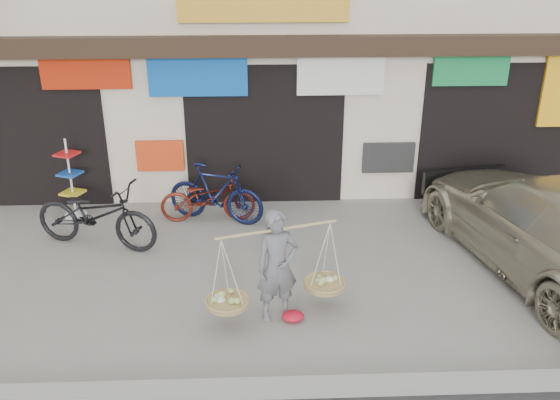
{
  "coord_description": "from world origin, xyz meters",
  "views": [
    {
      "loc": [
        -0.14,
        -7.34,
        4.74
      ],
      "look_at": [
        0.19,
        0.9,
        1.14
      ],
      "focal_mm": 38.0,
      "sensor_mm": 36.0,
      "label": 1
    }
  ],
  "objects_px": {
    "street_vendor": "(277,271)",
    "bike_1": "(216,193)",
    "suv": "(550,225)",
    "display_rack": "(72,186)",
    "bike_2": "(208,198)",
    "bike_0": "(96,215)"
  },
  "relations": [
    {
      "from": "bike_0",
      "to": "display_rack",
      "type": "bearing_deg",
      "value": 48.38
    },
    {
      "from": "bike_0",
      "to": "street_vendor",
      "type": "bearing_deg",
      "value": -109.31
    },
    {
      "from": "display_rack",
      "to": "bike_1",
      "type": "bearing_deg",
      "value": -6.95
    },
    {
      "from": "bike_1",
      "to": "suv",
      "type": "height_order",
      "value": "suv"
    },
    {
      "from": "street_vendor",
      "to": "bike_1",
      "type": "relative_size",
      "value": 1.02
    },
    {
      "from": "street_vendor",
      "to": "bike_2",
      "type": "distance_m",
      "value": 3.35
    },
    {
      "from": "suv",
      "to": "bike_1",
      "type": "bearing_deg",
      "value": -32.03
    },
    {
      "from": "street_vendor",
      "to": "bike_2",
      "type": "xyz_separation_m",
      "value": [
        -1.16,
        3.13,
        -0.28
      ]
    },
    {
      "from": "street_vendor",
      "to": "display_rack",
      "type": "bearing_deg",
      "value": 120.31
    },
    {
      "from": "bike_0",
      "to": "bike_2",
      "type": "height_order",
      "value": "bike_0"
    },
    {
      "from": "bike_2",
      "to": "display_rack",
      "type": "relative_size",
      "value": 1.14
    },
    {
      "from": "bike_1",
      "to": "bike_2",
      "type": "xyz_separation_m",
      "value": [
        -0.15,
        0.02,
        -0.1
      ]
    },
    {
      "from": "bike_1",
      "to": "display_rack",
      "type": "distance_m",
      "value": 2.69
    },
    {
      "from": "bike_1",
      "to": "bike_2",
      "type": "bearing_deg",
      "value": 103.74
    },
    {
      "from": "bike_0",
      "to": "suv",
      "type": "xyz_separation_m",
      "value": [
        7.18,
        -1.04,
        0.19
      ]
    },
    {
      "from": "suv",
      "to": "display_rack",
      "type": "height_order",
      "value": "suv"
    },
    {
      "from": "street_vendor",
      "to": "display_rack",
      "type": "xyz_separation_m",
      "value": [
        -3.68,
        3.44,
        -0.12
      ]
    },
    {
      "from": "street_vendor",
      "to": "bike_1",
      "type": "distance_m",
      "value": 3.28
    },
    {
      "from": "street_vendor",
      "to": "bike_1",
      "type": "height_order",
      "value": "street_vendor"
    },
    {
      "from": "bike_2",
      "to": "suv",
      "type": "relative_size",
      "value": 0.31
    },
    {
      "from": "bike_0",
      "to": "bike_1",
      "type": "distance_m",
      "value": 2.13
    },
    {
      "from": "bike_0",
      "to": "suv",
      "type": "bearing_deg",
      "value": -80.75
    }
  ]
}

